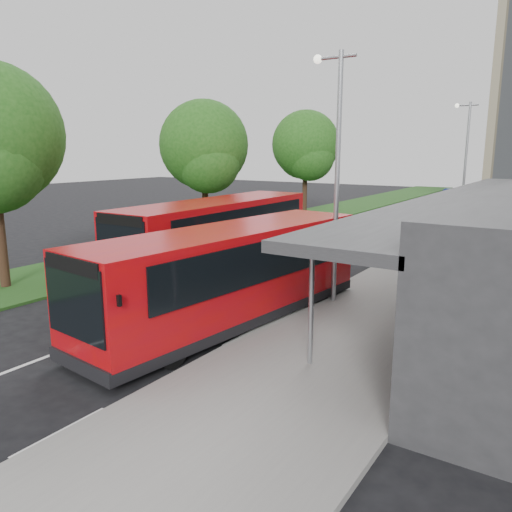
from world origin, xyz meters
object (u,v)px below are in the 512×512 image
at_px(car_far, 450,194).
at_px(bus_second, 217,236).
at_px(bus_main, 231,275).
at_px(tree_far, 306,149).
at_px(tree_mid, 205,151).
at_px(bollard, 448,230).
at_px(car_near, 478,198).
at_px(litter_bin, 435,256).
at_px(lamp_post_far, 464,157).
at_px(lamp_post_near, 335,164).

bearing_deg(car_far, bus_second, -79.47).
bearing_deg(bus_main, tree_far, 118.72).
relative_size(tree_mid, bus_second, 0.72).
height_order(tree_mid, bollard, tree_mid).
xyz_separation_m(bollard, car_near, (-2.24, 22.21, -0.06)).
distance_m(tree_mid, car_far, 34.39).
bearing_deg(car_near, car_far, 139.81).
xyz_separation_m(tree_mid, bus_main, (9.43, -10.46, -3.60)).
bearing_deg(car_far, litter_bin, -66.64).
xyz_separation_m(tree_far, lamp_post_far, (11.13, 0.95, -0.52)).
height_order(car_near, car_far, car_far).
bearing_deg(bus_second, car_far, 87.94).
bearing_deg(tree_far, litter_bin, -42.70).
distance_m(tree_mid, bus_main, 14.53).
xyz_separation_m(tree_mid, car_near, (9.29, 30.13, -4.52)).
height_order(tree_mid, lamp_post_near, lamp_post_near).
bearing_deg(tree_mid, lamp_post_far, 49.32).
xyz_separation_m(tree_far, litter_bin, (12.73, -11.75, -4.66)).
height_order(bus_second, litter_bin, bus_second).
xyz_separation_m(lamp_post_near, car_far, (-5.19, 40.62, -4.14)).
relative_size(tree_mid, tree_far, 0.97).
bearing_deg(bus_main, bus_second, 137.14).
bearing_deg(car_far, tree_far, -93.56).
distance_m(lamp_post_near, car_near, 37.46).
bearing_deg(lamp_post_far, lamp_post_near, -90.00).
bearing_deg(lamp_post_near, litter_bin, 77.60).
height_order(lamp_post_near, car_near, lamp_post_near).
relative_size(tree_mid, car_far, 2.27).
bearing_deg(lamp_post_near, lamp_post_far, 90.00).
bearing_deg(lamp_post_far, bollard, -85.41).
bearing_deg(bollard, car_near, 95.76).
relative_size(tree_far, bus_second, 0.74).
height_order(tree_far, car_near, tree_far).
height_order(bus_main, litter_bin, bus_main).
height_order(litter_bin, car_near, car_near).
bearing_deg(lamp_post_near, bus_main, -116.52).
bearing_deg(litter_bin, car_far, 101.53).
height_order(bus_main, bollard, bus_main).
relative_size(lamp_post_near, bus_second, 0.73).
height_order(tree_mid, lamp_post_far, lamp_post_far).
height_order(litter_bin, car_far, car_far).
relative_size(tree_mid, bollard, 8.22).
xyz_separation_m(tree_mid, car_far, (5.94, 33.57, -4.52)).
bearing_deg(car_near, lamp_post_far, -78.37).
relative_size(lamp_post_far, bollard, 8.33).
xyz_separation_m(lamp_post_far, bus_main, (-1.70, -23.40, -3.23)).
bearing_deg(tree_mid, tree_far, 90.00).
bearing_deg(tree_mid, litter_bin, 1.12).
xyz_separation_m(tree_mid, bus_second, (5.05, -5.45, -3.52)).
relative_size(bus_main, bus_second, 0.96).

